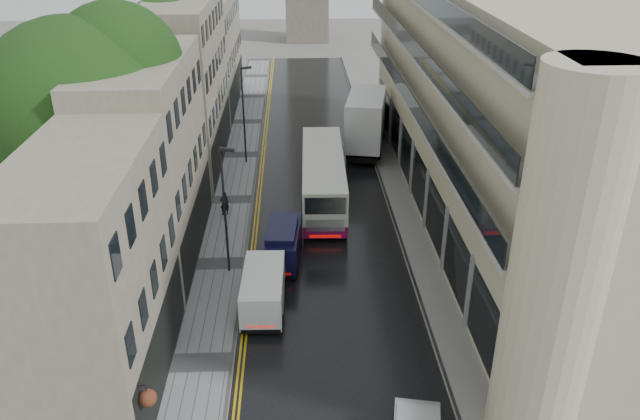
{
  "coord_description": "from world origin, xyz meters",
  "views": [
    {
      "loc": [
        -1.64,
        -10.7,
        18.17
      ],
      "look_at": [
        -0.39,
        18.0,
        3.9
      ],
      "focal_mm": 35.0,
      "sensor_mm": 36.0,
      "label": 1
    }
  ],
  "objects_px": {
    "navy_van": "(265,256)",
    "lamp_post_near": "(225,212)",
    "pedestrian": "(224,203)",
    "tree_near": "(83,144)",
    "white_lorry": "(348,129)",
    "white_van": "(242,310)",
    "lamp_post_far": "(244,116)",
    "tree_far": "(144,90)",
    "cream_bus": "(304,200)"
  },
  "relations": [
    {
      "from": "pedestrian",
      "to": "lamp_post_near",
      "type": "bearing_deg",
      "value": 76.08
    },
    {
      "from": "white_lorry",
      "to": "navy_van",
      "type": "relative_size",
      "value": 2.0
    },
    {
      "from": "white_lorry",
      "to": "lamp_post_far",
      "type": "xyz_separation_m",
      "value": [
        -7.92,
        -0.8,
        1.37
      ]
    },
    {
      "from": "white_van",
      "to": "pedestrian",
      "type": "bearing_deg",
      "value": 100.78
    },
    {
      "from": "white_lorry",
      "to": "lamp_post_near",
      "type": "height_order",
      "value": "lamp_post_near"
    },
    {
      "from": "tree_far",
      "to": "white_van",
      "type": "height_order",
      "value": "tree_far"
    },
    {
      "from": "navy_van",
      "to": "lamp_post_near",
      "type": "bearing_deg",
      "value": 175.38
    },
    {
      "from": "white_van",
      "to": "navy_van",
      "type": "height_order",
      "value": "navy_van"
    },
    {
      "from": "pedestrian",
      "to": "tree_near",
      "type": "bearing_deg",
      "value": 18.53
    },
    {
      "from": "tree_near",
      "to": "pedestrian",
      "type": "bearing_deg",
      "value": 39.54
    },
    {
      "from": "cream_bus",
      "to": "white_van",
      "type": "height_order",
      "value": "cream_bus"
    },
    {
      "from": "lamp_post_near",
      "to": "lamp_post_far",
      "type": "relative_size",
      "value": 0.97
    },
    {
      "from": "white_van",
      "to": "navy_van",
      "type": "bearing_deg",
      "value": 80.89
    },
    {
      "from": "cream_bus",
      "to": "white_van",
      "type": "bearing_deg",
      "value": -105.16
    },
    {
      "from": "navy_van",
      "to": "lamp_post_near",
      "type": "distance_m",
      "value": 3.19
    },
    {
      "from": "cream_bus",
      "to": "pedestrian",
      "type": "bearing_deg",
      "value": 167.87
    },
    {
      "from": "tree_near",
      "to": "lamp_post_far",
      "type": "distance_m",
      "value": 16.22
    },
    {
      "from": "tree_near",
      "to": "pedestrian",
      "type": "relative_size",
      "value": 8.66
    },
    {
      "from": "white_lorry",
      "to": "navy_van",
      "type": "xyz_separation_m",
      "value": [
        -5.89,
        -16.91,
        -1.22
      ]
    },
    {
      "from": "white_lorry",
      "to": "lamp_post_far",
      "type": "distance_m",
      "value": 8.07
    },
    {
      "from": "tree_near",
      "to": "white_van",
      "type": "xyz_separation_m",
      "value": [
        8.26,
        -6.62,
        -5.89
      ]
    },
    {
      "from": "tree_near",
      "to": "pedestrian",
      "type": "height_order",
      "value": "tree_near"
    },
    {
      "from": "tree_near",
      "to": "lamp_post_near",
      "type": "relative_size",
      "value": 1.96
    },
    {
      "from": "navy_van",
      "to": "tree_far",
      "type": "bearing_deg",
      "value": 125.56
    },
    {
      "from": "navy_van",
      "to": "lamp_post_near",
      "type": "height_order",
      "value": "lamp_post_near"
    },
    {
      "from": "cream_bus",
      "to": "white_lorry",
      "type": "distance_m",
      "value": 11.62
    },
    {
      "from": "tree_far",
      "to": "navy_van",
      "type": "bearing_deg",
      "value": -59.29
    },
    {
      "from": "cream_bus",
      "to": "white_van",
      "type": "xyz_separation_m",
      "value": [
        -3.15,
        -10.63,
        -0.57
      ]
    },
    {
      "from": "tree_near",
      "to": "white_lorry",
      "type": "relative_size",
      "value": 1.53
    },
    {
      "from": "white_lorry",
      "to": "navy_van",
      "type": "bearing_deg",
      "value": -98.44
    },
    {
      "from": "navy_van",
      "to": "pedestrian",
      "type": "relative_size",
      "value": 2.83
    },
    {
      "from": "white_van",
      "to": "lamp_post_near",
      "type": "xyz_separation_m",
      "value": [
        -1.08,
        5.05,
        2.61
      ]
    },
    {
      "from": "navy_van",
      "to": "white_lorry",
      "type": "bearing_deg",
      "value": 75.65
    },
    {
      "from": "tree_near",
      "to": "lamp_post_far",
      "type": "bearing_deg",
      "value": 63.41
    },
    {
      "from": "tree_far",
      "to": "pedestrian",
      "type": "height_order",
      "value": "tree_far"
    },
    {
      "from": "tree_near",
      "to": "lamp_post_near",
      "type": "bearing_deg",
      "value": -12.3
    },
    {
      "from": "tree_near",
      "to": "tree_far",
      "type": "relative_size",
      "value": 1.11
    },
    {
      "from": "tree_far",
      "to": "pedestrian",
      "type": "bearing_deg",
      "value": -52.17
    },
    {
      "from": "white_van",
      "to": "navy_van",
      "type": "relative_size",
      "value": 1.01
    },
    {
      "from": "cream_bus",
      "to": "navy_van",
      "type": "bearing_deg",
      "value": -109.6
    },
    {
      "from": "white_lorry",
      "to": "lamp_post_far",
      "type": "height_order",
      "value": "lamp_post_far"
    },
    {
      "from": "white_lorry",
      "to": "tree_near",
      "type": "bearing_deg",
      "value": -124.28
    },
    {
      "from": "white_van",
      "to": "lamp_post_far",
      "type": "xyz_separation_m",
      "value": [
        -1.14,
        20.84,
        2.71
      ]
    },
    {
      "from": "tree_near",
      "to": "lamp_post_far",
      "type": "xyz_separation_m",
      "value": [
        7.12,
        14.22,
        -3.18
      ]
    },
    {
      "from": "pedestrian",
      "to": "lamp_post_far",
      "type": "relative_size",
      "value": 0.22
    },
    {
      "from": "white_van",
      "to": "pedestrian",
      "type": "xyz_separation_m",
      "value": [
        -1.92,
        11.85,
        -0.13
      ]
    },
    {
      "from": "cream_bus",
      "to": "white_lorry",
      "type": "xyz_separation_m",
      "value": [
        3.63,
        11.01,
        0.77
      ]
    },
    {
      "from": "navy_van",
      "to": "lamp_post_near",
      "type": "xyz_separation_m",
      "value": [
        -1.97,
        0.33,
        2.49
      ]
    },
    {
      "from": "pedestrian",
      "to": "white_lorry",
      "type": "bearing_deg",
      "value": -152.63
    },
    {
      "from": "cream_bus",
      "to": "pedestrian",
      "type": "xyz_separation_m",
      "value": [
        -5.08,
        1.22,
        -0.7
      ]
    }
  ]
}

